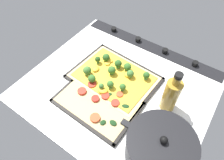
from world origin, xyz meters
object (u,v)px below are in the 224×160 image
Objects in this scene: baking_tray_back at (97,103)px; cooking_pot at (159,149)px; oil_bottle at (171,95)px; broccoli_pizza at (113,75)px; veggie_pizza_back at (98,101)px; baking_tray_front at (114,78)px.

cooking_pot is at bearing 169.50° from baking_tray_back.
broccoli_pizza is at bearing 0.17° from oil_bottle.
veggie_pizza_back is 29.02cm from oil_bottle.
baking_tray_front is at bearing -82.66° from veggie_pizza_back.
broccoli_pizza reaches higher than baking_tray_back.
oil_bottle reaches higher than veggie_pizza_back.
baking_tray_back is at bearing 98.51° from broccoli_pizza.
veggie_pizza_back is at bearing 99.04° from broccoli_pizza.
veggie_pizza_back is at bearing 97.34° from baking_tray_front.
baking_tray_front is 1.25× the size of veggie_pizza_back.
broccoli_pizza is 1.08× the size of baking_tray_back.
oil_bottle reaches higher than baking_tray_back.
broccoli_pizza is 14.73cm from veggie_pizza_back.
baking_tray_back is at bearing 96.83° from baking_tray_front.
cooking_pot reaches higher than baking_tray_back.
broccoli_pizza is 37.89cm from cooking_pot.
baking_tray_front is at bearing 163.34° from broccoli_pizza.
veggie_pizza_back is 30.43cm from cooking_pot.
oil_bottle is at bearing -179.52° from baking_tray_front.
baking_tray_back is 0.76cm from veggie_pizza_back.
cooking_pot is at bearing 147.29° from baking_tray_front.
cooking_pot is at bearing 104.88° from oil_bottle.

